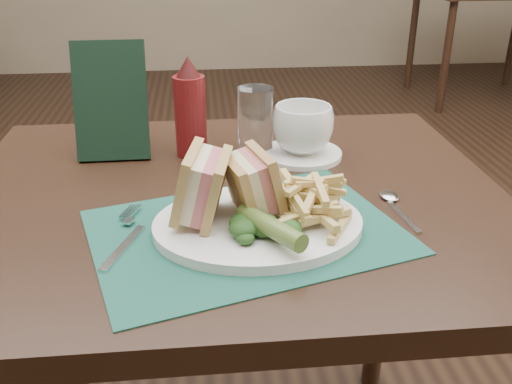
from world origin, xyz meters
TOP-DOWN VIEW (x-y plane):
  - floor at (0.00, 0.00)m, footprint 7.00×7.00m
  - wall_back at (0.00, 3.50)m, footprint 6.00×0.00m
  - table_main at (0.00, -0.50)m, footprint 0.90×0.75m
  - table_bg_right at (1.91, 2.47)m, footprint 0.90×0.75m
  - placemat at (0.01, -0.64)m, footprint 0.49×0.41m
  - plate at (0.03, -0.64)m, footprint 0.31×0.25m
  - sandwich_half_a at (-0.07, -0.62)m, footprint 0.09×0.12m
  - sandwich_half_b at (0.01, -0.61)m, footprint 0.10×0.11m
  - kale_garnish at (0.04, -0.68)m, footprint 0.11×0.08m
  - pickle_spear at (0.04, -0.70)m, footprint 0.09×0.12m
  - fries_pile at (0.11, -0.63)m, footprint 0.18×0.20m
  - fork at (-0.16, -0.64)m, footprint 0.09×0.17m
  - spoon at (0.25, -0.59)m, footprint 0.05×0.15m
  - saucer at (0.14, -0.36)m, footprint 0.16×0.16m
  - coffee_cup at (0.14, -0.36)m, footprint 0.16×0.16m
  - drinking_glass at (0.05, -0.35)m, footprint 0.07×0.07m
  - ketchup_bottle at (-0.06, -0.33)m, footprint 0.07×0.07m
  - check_presenter at (-0.21, -0.32)m, footprint 0.13×0.08m

SIDE VIEW (x-z plane):
  - floor at x=0.00m, z-range 0.00..0.00m
  - wall_back at x=0.00m, z-range -3.00..3.00m
  - table_main at x=0.00m, z-range 0.00..0.75m
  - table_bg_right at x=1.91m, z-range 0.00..0.75m
  - placemat at x=0.01m, z-range 0.75..0.75m
  - spoon at x=0.25m, z-range 0.75..0.76m
  - saucer at x=0.14m, z-range 0.75..0.76m
  - fork at x=-0.16m, z-range 0.75..0.76m
  - plate at x=0.03m, z-range 0.75..0.77m
  - kale_garnish at x=0.04m, z-range 0.77..0.79m
  - pickle_spear at x=0.04m, z-range 0.77..0.80m
  - fries_pile at x=0.11m, z-range 0.77..0.83m
  - coffee_cup at x=0.14m, z-range 0.76..0.85m
  - sandwich_half_b at x=0.01m, z-range 0.77..0.86m
  - drinking_glass at x=0.05m, z-range 0.75..0.88m
  - sandwich_half_a at x=-0.07m, z-range 0.77..0.87m
  - ketchup_bottle at x=-0.06m, z-range 0.75..0.94m
  - check_presenter at x=-0.21m, z-range 0.75..0.96m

